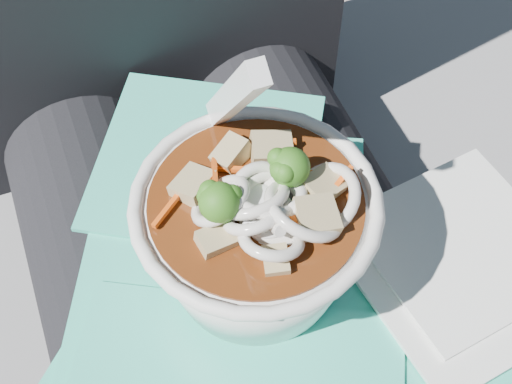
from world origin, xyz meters
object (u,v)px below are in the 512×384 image
object	(u,v)px
stone_ledge	(214,332)
lap	(259,336)
person_body	(218,226)
plastic_bag	(258,300)
udon_bowl	(257,230)

from	to	relation	value
stone_ledge	lap	world-z (taller)	lap
lap	person_body	world-z (taller)	person_body
stone_ledge	plastic_bag	bearing A→B (deg)	-91.41
lap	udon_bowl	bearing A→B (deg)	79.29
stone_ledge	person_body	world-z (taller)	person_body
stone_ledge	udon_bowl	xyz separation A→B (m)	(0.00, -0.14, 0.44)
udon_bowl	plastic_bag	bearing A→B (deg)	-108.14
plastic_bag	stone_ledge	bearing A→B (deg)	88.59
lap	udon_bowl	size ratio (longest dim) A/B	2.45
stone_ledge	person_body	size ratio (longest dim) A/B	0.99
person_body	udon_bowl	world-z (taller)	person_body
stone_ledge	plastic_bag	xyz separation A→B (m)	(-0.00, -0.16, 0.38)
person_body	stone_ledge	bearing A→B (deg)	90.00
stone_ledge	person_body	xyz separation A→B (m)	(0.00, -0.06, 0.33)
stone_ledge	udon_bowl	world-z (taller)	udon_bowl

